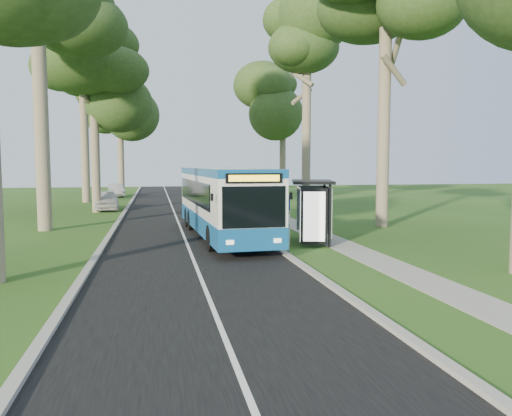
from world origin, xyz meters
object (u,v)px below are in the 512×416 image
Objects in this scene: bus_shelter at (319,199)px; car_white at (106,200)px; litter_bin at (252,216)px; bus at (223,202)px; car_silver at (116,190)px; bus_stop_sign at (289,216)px.

bus_shelter reaches higher than car_white.
litter_bin is at bearing -54.53° from car_white.
bus is at bearing 157.56° from bus_shelter.
car_silver is (-7.22, 31.35, -1.00)m from bus.
bus_shelter is at bearing -80.63° from car_silver.
car_white is 1.05× the size of car_silver.
bus_stop_sign reaches higher than car_silver.
car_silver is (-9.61, 26.44, 0.25)m from litter_bin.
car_silver reaches higher than litter_bin.
bus_stop_sign reaches higher than car_white.
car_silver is (-11.02, 34.20, -1.25)m from bus_shelter.
bus_stop_sign is at bearing -84.15° from car_silver.
bus is at bearing -71.40° from car_white.
bus_shelter is (1.81, 1.82, 0.51)m from bus_stop_sign.
bus_shelter reaches higher than car_silver.
bus_stop_sign is at bearing -69.76° from bus.
bus_shelter is 0.79× the size of car_white.
litter_bin is (0.40, 9.57, -0.99)m from bus_stop_sign.
car_white is (-6.79, 15.78, -0.94)m from bus.
litter_bin is 0.20× the size of car_white.
litter_bin is at bearing -78.52° from car_silver.
bus_stop_sign is 37.18m from car_silver.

